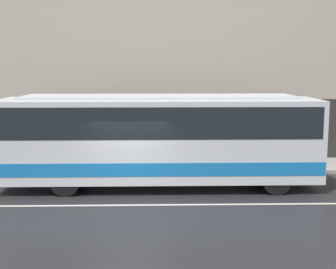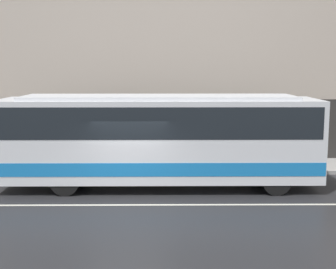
{
  "view_description": "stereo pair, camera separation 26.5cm",
  "coord_description": "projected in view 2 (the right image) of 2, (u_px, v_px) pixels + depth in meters",
  "views": [
    {
      "loc": [
        0.85,
        -14.01,
        4.28
      ],
      "look_at": [
        1.27,
        2.23,
        1.88
      ],
      "focal_mm": 50.0,
      "sensor_mm": 36.0,
      "label": 1
    },
    {
      "loc": [
        1.11,
        -14.01,
        4.28
      ],
      "look_at": [
        1.27,
        2.23,
        1.88
      ],
      "focal_mm": 50.0,
      "sensor_mm": 36.0,
      "label": 2
    }
  ],
  "objects": [
    {
      "name": "ground_plane",
      "position": [
        128.0,
        205.0,
        14.48
      ],
      "size": [
        60.0,
        60.0,
        0.0
      ],
      "primitive_type": "plane",
      "color": "#262628"
    },
    {
      "name": "building_facade",
      "position": [
        138.0,
        29.0,
        20.31
      ],
      "size": [
        60.0,
        0.35,
        12.1
      ],
      "color": "#B7A899",
      "rests_on": "ground_plane"
    },
    {
      "name": "sidewalk",
      "position": [
        137.0,
        166.0,
        19.72
      ],
      "size": [
        60.0,
        2.62,
        0.15
      ],
      "color": "#A09E99",
      "rests_on": "ground_plane"
    },
    {
      "name": "transit_bus",
      "position": [
        159.0,
        136.0,
        16.42
      ],
      "size": [
        11.05,
        2.58,
        3.25
      ],
      "color": "silver",
      "rests_on": "ground_plane"
    },
    {
      "name": "lane_stripe",
      "position": [
        128.0,
        205.0,
        14.48
      ],
      "size": [
        54.0,
        0.14,
        0.01
      ],
      "color": "beige",
      "rests_on": "ground_plane"
    }
  ]
}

